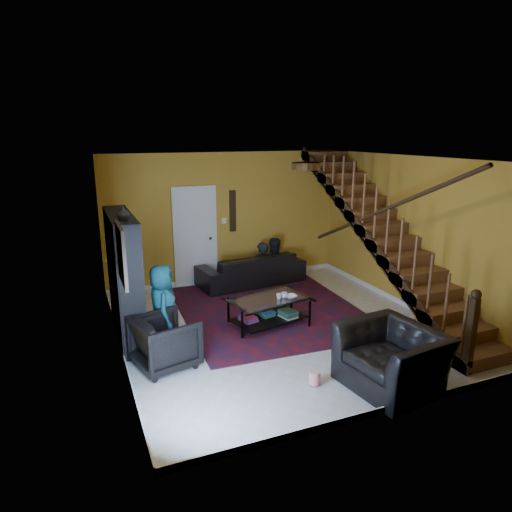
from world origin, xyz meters
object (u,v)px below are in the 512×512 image
at_px(armchair_left, 165,342).
at_px(armchair_right, 391,358).
at_px(coffee_table, 269,310).
at_px(bookshelf, 125,279).
at_px(sofa, 251,269).

bearing_deg(armchair_left, armchair_right, -136.32).
bearing_deg(armchair_right, coffee_table, -171.94).
distance_m(bookshelf, armchair_left, 1.41).
xyz_separation_m(armchair_right, coffee_table, (-0.68, 2.37, -0.11)).
xyz_separation_m(sofa, armchair_right, (0.13, -4.55, 0.06)).
bearing_deg(bookshelf, armchair_left, -73.91).
bearing_deg(coffee_table, bookshelf, 167.94).
height_order(armchair_right, coffee_table, armchair_right).
bearing_deg(armchair_right, sofa, 173.69).
distance_m(bookshelf, armchair_right, 4.14).
height_order(bookshelf, armchair_right, bookshelf).
relative_size(bookshelf, armchair_left, 2.46).
height_order(sofa, armchair_right, armchair_right).
distance_m(sofa, armchair_left, 3.82).
distance_m(bookshelf, sofa, 3.34).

